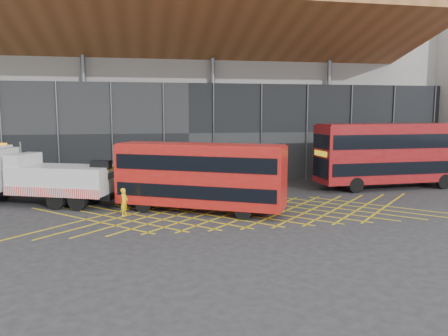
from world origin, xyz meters
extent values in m
plane|color=#262628|center=(0.00, 0.00, 0.00)|extent=(120.00, 120.00, 0.00)
cube|color=gold|center=(-4.80, 0.00, 0.01)|extent=(7.16, 7.16, 0.01)
cube|color=gold|center=(-4.80, 0.00, 0.01)|extent=(7.16, 7.16, 0.01)
cube|color=gold|center=(-3.20, 0.00, 0.01)|extent=(7.16, 7.16, 0.01)
cube|color=gold|center=(-3.20, 0.00, 0.01)|extent=(7.16, 7.16, 0.01)
cube|color=gold|center=(-1.60, 0.00, 0.01)|extent=(7.16, 7.16, 0.01)
cube|color=gold|center=(-1.60, 0.00, 0.01)|extent=(7.16, 7.16, 0.01)
cube|color=gold|center=(0.00, 0.00, 0.01)|extent=(7.16, 7.16, 0.01)
cube|color=gold|center=(0.00, 0.00, 0.01)|extent=(7.16, 7.16, 0.01)
cube|color=gold|center=(1.60, 0.00, 0.01)|extent=(7.16, 7.16, 0.01)
cube|color=gold|center=(1.60, 0.00, 0.01)|extent=(7.16, 7.16, 0.01)
cube|color=gold|center=(3.20, 0.00, 0.01)|extent=(7.16, 7.16, 0.01)
cube|color=gold|center=(3.20, 0.00, 0.01)|extent=(7.16, 7.16, 0.01)
cube|color=gold|center=(4.80, 0.00, 0.01)|extent=(7.16, 7.16, 0.01)
cube|color=gold|center=(4.80, 0.00, 0.01)|extent=(7.16, 7.16, 0.01)
cube|color=gold|center=(6.40, 0.00, 0.01)|extent=(7.16, 7.16, 0.01)
cube|color=gold|center=(6.40, 0.00, 0.01)|extent=(7.16, 7.16, 0.01)
cube|color=gold|center=(8.00, 0.00, 0.01)|extent=(7.16, 7.16, 0.01)
cube|color=gold|center=(8.00, 0.00, 0.01)|extent=(7.16, 7.16, 0.01)
cube|color=gold|center=(9.60, 0.00, 0.01)|extent=(7.16, 7.16, 0.01)
cube|color=gold|center=(9.60, 0.00, 0.01)|extent=(7.16, 7.16, 0.01)
cube|color=gold|center=(11.20, 0.00, 0.01)|extent=(7.16, 7.16, 0.01)
cube|color=gold|center=(11.20, 0.00, 0.01)|extent=(7.16, 7.16, 0.01)
cube|color=gold|center=(12.80, 0.00, 0.01)|extent=(7.16, 7.16, 0.01)
cube|color=gold|center=(12.80, 0.00, 0.01)|extent=(7.16, 7.16, 0.01)
cube|color=gray|center=(2.00, 19.00, 9.00)|extent=(55.00, 14.00, 18.00)
cube|color=black|center=(2.00, 11.70, 4.00)|extent=(55.00, 0.80, 8.00)
cube|color=brown|center=(0.00, 8.00, 11.50)|extent=(40.00, 11.93, 4.07)
cylinder|color=#595B60|center=(-6.00, 11.50, 5.00)|extent=(0.36, 0.36, 10.00)
cylinder|color=#595B60|center=(4.00, 11.50, 5.00)|extent=(0.36, 0.36, 10.00)
cylinder|color=#595B60|center=(14.00, 11.50, 5.00)|extent=(0.36, 0.36, 10.00)
cube|color=black|center=(-7.88, 4.43, 0.70)|extent=(9.16, 4.61, 0.35)
cube|color=silver|center=(-6.59, 3.88, 1.65)|extent=(6.70, 4.72, 1.60)
cube|color=red|center=(-7.09, 2.70, 1.05)|extent=(5.75, 2.46, 0.55)
cube|color=silver|center=(-8.99, 4.89, 2.81)|extent=(1.86, 2.61, 0.70)
cube|color=black|center=(-4.19, 2.87, 2.61)|extent=(1.30, 0.93, 0.50)
cube|color=black|center=(-3.26, 2.49, 2.10)|extent=(2.16, 1.17, 1.08)
cylinder|color=black|center=(-10.80, 6.80, 0.55)|extent=(1.15, 0.75, 1.10)
cylinder|color=black|center=(-5.52, 2.29, 0.55)|extent=(1.15, 0.75, 1.10)
cylinder|color=black|center=(-4.70, 4.23, 0.55)|extent=(1.15, 0.75, 1.10)
cylinder|color=#595B60|center=(-9.43, 6.17, 2.71)|extent=(0.14, 0.14, 2.20)
cube|color=#AD140F|center=(1.41, 0.52, 2.16)|extent=(9.58, 6.44, 3.40)
cube|color=black|center=(1.41, 0.52, 1.36)|extent=(9.26, 6.32, 0.74)
cube|color=black|center=(1.41, 0.52, 2.94)|extent=(9.26, 6.32, 0.83)
cube|color=black|center=(-2.88, 2.76, 1.40)|extent=(0.96, 1.77, 1.14)
cube|color=black|center=(-2.88, 2.76, 2.94)|extent=(0.96, 1.77, 0.83)
cube|color=yellow|center=(-2.89, 2.77, 2.23)|extent=(0.78, 1.41, 0.31)
cube|color=#AD140F|center=(1.41, 0.52, 3.88)|extent=(9.32, 6.19, 0.11)
cylinder|color=black|center=(-1.76, 1.08, 0.46)|extent=(0.93, 0.65, 0.91)
cylinder|color=black|center=(-0.87, 2.80, 0.46)|extent=(0.93, 0.65, 0.91)
cylinder|color=black|center=(3.44, -1.63, 0.46)|extent=(0.93, 0.65, 0.91)
cylinder|color=black|center=(4.34, 0.08, 0.46)|extent=(0.93, 0.65, 0.91)
cube|color=maroon|center=(16.80, 5.76, 2.65)|extent=(11.95, 3.17, 4.18)
cube|color=black|center=(16.80, 5.76, 1.67)|extent=(11.48, 3.21, 0.92)
cube|color=black|center=(16.80, 5.76, 3.61)|extent=(11.48, 3.21, 1.02)
cube|color=black|center=(10.85, 5.55, 1.73)|extent=(0.15, 2.42, 1.40)
cube|color=black|center=(10.85, 5.55, 3.61)|extent=(0.15, 2.42, 1.02)
cube|color=yellow|center=(10.84, 5.55, 2.75)|extent=(0.13, 1.93, 0.38)
cube|color=maroon|center=(16.80, 5.76, 4.78)|extent=(11.71, 2.94, 0.13)
cylinder|color=black|center=(13.07, 4.40, 0.56)|extent=(1.13, 0.36, 1.12)
cylinder|color=black|center=(12.99, 6.85, 0.56)|extent=(1.13, 0.36, 1.12)
cylinder|color=black|center=(20.29, 4.66, 0.56)|extent=(1.13, 0.36, 1.12)
cylinder|color=black|center=(20.21, 7.11, 0.56)|extent=(1.13, 0.36, 1.12)
imported|color=yellow|center=(-2.81, 0.53, 0.77)|extent=(0.56, 0.66, 1.54)
camera|label=1|loc=(-1.85, -23.76, 5.74)|focal=35.00mm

